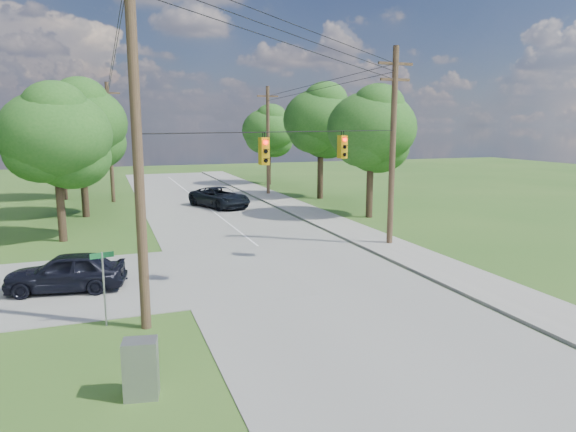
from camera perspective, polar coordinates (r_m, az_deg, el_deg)
name	(u,v)px	position (r m, az deg, el deg)	size (l,w,h in m)	color
ground	(285,314)	(18.07, -0.39, -10.89)	(140.00, 140.00, 0.00)	#2D561C
main_road	(290,271)	(23.18, 0.19, -6.10)	(10.00, 100.00, 0.03)	gray
sidewalk_east	(417,257)	(26.13, 14.18, -4.44)	(2.60, 100.00, 0.12)	#9A9790
pole_sw	(137,133)	(16.36, -16.47, 8.84)	(2.00, 0.32, 12.00)	brown
pole_ne	(393,144)	(27.99, 11.56, 7.81)	(2.00, 0.32, 10.50)	brown
pole_north_e	(268,140)	(48.18, -2.24, 8.45)	(2.00, 0.32, 10.00)	brown
pole_north_w	(110,141)	(45.96, -19.17, 7.83)	(2.00, 0.32, 10.00)	brown
power_lines	(239,74)	(28.50, -5.43, 15.42)	(13.93, 29.62, 4.93)	black
traffic_signals	(307,148)	(21.95, 2.08, 7.53)	(4.91, 3.27, 1.05)	#D39F0C
tree_w_near	(55,135)	(31.03, -24.45, 8.17)	(6.00, 6.00, 8.40)	#432E21
tree_w_mid	(80,124)	(38.96, -22.12, 9.49)	(6.40, 6.40, 9.22)	#432E21
tree_w_far	(60,128)	(49.05, -24.02, 8.94)	(6.00, 6.00, 8.73)	#432E21
tree_e_near	(371,128)	(36.45, 9.25, 9.58)	(6.20, 6.20, 8.81)	#432E21
tree_e_mid	(321,120)	(45.67, 3.67, 10.58)	(6.60, 6.60, 9.64)	#432E21
tree_e_far	(269,130)	(56.58, -2.17, 9.48)	(5.80, 5.80, 8.32)	#432E21
car_cross_dark	(66,272)	(22.00, -23.43, -5.71)	(1.81, 4.50, 1.53)	black
car_main_north	(220,197)	(41.15, -7.61, 2.08)	(2.64, 5.73, 1.59)	black
control_cabinet	(141,369)	(13.25, -16.03, -16.01)	(0.80, 0.58, 1.45)	gray
street_name_sign	(104,279)	(17.62, -19.82, -6.59)	(0.73, 0.19, 2.47)	gray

